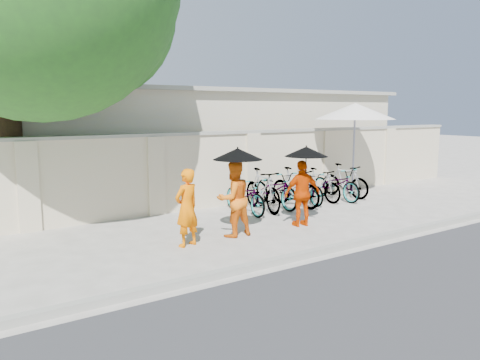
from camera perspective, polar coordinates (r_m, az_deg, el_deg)
ground at (r=10.08m, az=2.33°, el=-6.77°), size 80.00×80.00×0.00m
kerb at (r=8.81m, az=8.95°, el=-8.75°), size 40.00×0.16×0.12m
compound_wall at (r=13.05m, az=-2.40°, el=1.23°), size 20.00×0.30×2.00m
building_behind at (r=16.78m, az=-6.30°, el=4.88°), size 14.00×6.00×3.20m
monk_left at (r=9.21m, az=-6.51°, el=-3.38°), size 0.64×0.51×1.54m
monk_center at (r=9.86m, az=-0.78°, el=-2.29°), size 0.80×0.62×1.62m
parasol_center at (r=9.69m, az=-0.29°, el=3.20°), size 1.04×1.04×0.96m
monk_right at (r=10.83m, az=7.60°, el=-1.62°), size 0.95×0.54×1.53m
parasol_right at (r=10.65m, az=8.07°, el=3.46°), size 0.98×0.98×0.98m
patio_umbrella at (r=14.78m, az=13.85°, el=8.03°), size 2.78×2.78×2.87m
bike_0 at (r=12.09m, az=0.64°, el=-1.89°), size 0.67×1.81×0.94m
bike_1 at (r=12.37m, az=2.76°, el=-1.23°), size 0.78×1.92×1.12m
bike_2 at (r=12.84m, az=4.25°, el=-1.13°), size 0.68×1.94×1.02m
bike_3 at (r=13.01m, az=6.73°, el=-0.89°), size 0.69×1.85×1.08m
bike_4 at (r=13.52m, az=7.94°, el=-0.93°), size 0.79×1.78×0.91m
bike_5 at (r=13.87m, az=9.67°, el=-0.60°), size 0.56×1.64×0.97m
bike_6 at (r=14.16m, az=11.60°, el=-0.47°), size 0.70×1.86×0.97m
bike_7 at (r=14.65m, az=12.67°, el=-0.09°), size 0.70×1.76×1.03m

